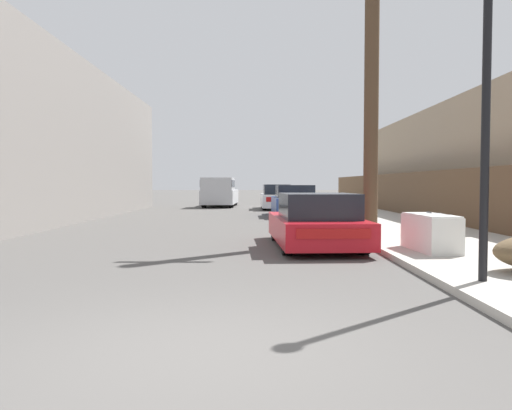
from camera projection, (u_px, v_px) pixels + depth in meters
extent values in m
plane|color=#4F4C49|center=(191.00, 357.00, 4.33)|extent=(220.00, 220.00, 0.00)
cube|color=#ADA89E|center=(340.00, 209.00, 27.82)|extent=(4.20, 63.00, 0.12)
cube|color=silver|center=(429.00, 233.00, 10.27)|extent=(0.76, 1.69, 0.72)
cube|color=white|center=(429.00, 215.00, 10.25)|extent=(0.73, 1.63, 0.03)
cube|color=#333335|center=(427.00, 212.00, 10.78)|extent=(0.04, 0.20, 0.02)
cube|color=gray|center=(424.00, 213.00, 10.52)|extent=(0.67, 0.11, 0.01)
cube|color=gray|center=(434.00, 215.00, 10.01)|extent=(0.67, 0.11, 0.01)
cube|color=red|center=(313.00, 229.00, 11.83)|extent=(2.09, 4.39, 0.56)
cube|color=black|center=(316.00, 206.00, 11.42)|extent=(1.71, 2.14, 0.56)
cube|color=#B21414|center=(332.00, 234.00, 9.67)|extent=(1.46, 0.10, 0.20)
cylinder|color=black|center=(274.00, 228.00, 13.13)|extent=(0.23, 0.67, 0.66)
cylinder|color=black|center=(336.00, 228.00, 13.21)|extent=(0.23, 0.67, 0.66)
cylinder|color=black|center=(285.00, 239.00, 10.46)|extent=(0.23, 0.67, 0.66)
cylinder|color=black|center=(362.00, 239.00, 10.55)|extent=(0.23, 0.67, 0.66)
cube|color=#2D478C|center=(292.00, 205.00, 22.99)|extent=(1.95, 4.39, 0.73)
cube|color=black|center=(293.00, 191.00, 22.79)|extent=(1.66, 2.47, 0.57)
cube|color=#B21414|center=(297.00, 204.00, 20.79)|extent=(1.46, 0.06, 0.25)
cylinder|color=black|center=(273.00, 208.00, 24.33)|extent=(0.21, 0.61, 0.61)
cylinder|color=black|center=(306.00, 208.00, 24.37)|extent=(0.21, 0.61, 0.61)
cylinder|color=black|center=(276.00, 211.00, 21.63)|extent=(0.21, 0.61, 0.61)
cylinder|color=black|center=(314.00, 211.00, 21.67)|extent=(0.21, 0.61, 0.61)
cube|color=silver|center=(274.00, 200.00, 29.30)|extent=(1.78, 4.47, 0.73)
cube|color=black|center=(275.00, 189.00, 29.10)|extent=(1.51, 2.51, 0.57)
cube|color=#B21414|center=(277.00, 199.00, 27.07)|extent=(1.33, 0.05, 0.26)
cylinder|color=black|center=(261.00, 203.00, 30.67)|extent=(0.21, 0.64, 0.63)
cylinder|color=black|center=(285.00, 203.00, 30.70)|extent=(0.21, 0.64, 0.63)
cylinder|color=black|center=(263.00, 205.00, 27.92)|extent=(0.21, 0.64, 0.63)
cylinder|color=black|center=(289.00, 205.00, 27.95)|extent=(0.21, 0.64, 0.63)
cube|color=silver|center=(219.00, 197.00, 32.58)|extent=(2.18, 5.41, 0.88)
cube|color=silver|center=(216.00, 184.00, 31.08)|extent=(1.97, 2.47, 0.78)
cube|color=black|center=(216.00, 184.00, 31.08)|extent=(2.01, 2.42, 0.43)
cylinder|color=black|center=(230.00, 201.00, 30.91)|extent=(0.28, 0.82, 0.81)
cylinder|color=black|center=(203.00, 201.00, 30.96)|extent=(0.28, 0.82, 0.81)
cylinder|color=black|center=(234.00, 199.00, 34.23)|extent=(0.28, 0.82, 0.81)
cylinder|color=black|center=(209.00, 199.00, 34.28)|extent=(0.28, 0.82, 0.81)
cylinder|color=#4C3826|center=(370.00, 65.00, 13.58)|extent=(0.39, 0.39, 9.21)
cylinder|color=black|center=(484.00, 113.00, 6.98)|extent=(0.12, 0.12, 4.76)
cube|color=brown|center=(401.00, 193.00, 22.71)|extent=(0.08, 35.10, 1.87)
cube|color=gray|center=(466.00, 165.00, 25.41)|extent=(6.00, 20.41, 4.94)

